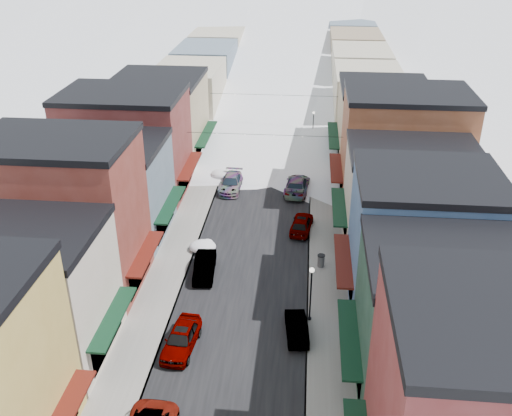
% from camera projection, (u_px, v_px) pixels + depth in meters
% --- Properties ---
extents(road, '(10.00, 160.00, 0.01)m').
position_uv_depth(road, '(275.00, 128.00, 79.96)').
color(road, black).
rests_on(road, ground).
extents(sidewalk_left, '(3.20, 160.00, 0.15)m').
position_uv_depth(sidewalk_left, '(229.00, 126.00, 80.48)').
color(sidewalk_left, gray).
rests_on(sidewalk_left, ground).
extents(sidewalk_right, '(3.20, 160.00, 0.15)m').
position_uv_depth(sidewalk_right, '(323.00, 129.00, 79.37)').
color(sidewalk_right, gray).
rests_on(sidewalk_right, ground).
extents(curb_left, '(0.10, 160.00, 0.15)m').
position_uv_depth(curb_left, '(240.00, 127.00, 80.35)').
color(curb_left, slate).
rests_on(curb_left, ground).
extents(curb_right, '(0.10, 160.00, 0.15)m').
position_uv_depth(curb_right, '(311.00, 129.00, 79.50)').
color(curb_right, slate).
rests_on(curb_right, ground).
extents(bldg_l_cream, '(11.30, 8.20, 9.50)m').
position_uv_depth(bldg_l_cream, '(26.00, 293.00, 36.78)').
color(bldg_l_cream, beige).
rests_on(bldg_l_cream, ground).
extents(bldg_l_brick_near, '(12.30, 8.20, 12.50)m').
position_uv_depth(bldg_l_brick_near, '(64.00, 215.00, 43.24)').
color(bldg_l_brick_near, maroon).
rests_on(bldg_l_brick_near, ground).
extents(bldg_l_grayblue, '(11.30, 9.20, 9.00)m').
position_uv_depth(bldg_l_grayblue, '(109.00, 189.00, 51.53)').
color(bldg_l_grayblue, slate).
rests_on(bldg_l_grayblue, ground).
extents(bldg_l_brick_far, '(13.30, 9.20, 11.00)m').
position_uv_depth(bldg_l_brick_far, '(126.00, 143.00, 59.13)').
color(bldg_l_brick_far, maroon).
rests_on(bldg_l_brick_far, ground).
extents(bldg_l_tan, '(11.30, 11.20, 10.00)m').
position_uv_depth(bldg_l_tan, '(160.00, 118.00, 68.14)').
color(bldg_l_tan, tan).
rests_on(bldg_l_tan, ground).
extents(bldg_r_green, '(11.30, 9.20, 9.50)m').
position_uv_depth(bldg_r_green, '(445.00, 323.00, 34.14)').
color(bldg_r_green, '#1E3E2F').
rests_on(bldg_r_green, ground).
extents(bldg_r_blue, '(11.30, 9.20, 10.50)m').
position_uv_depth(bldg_r_blue, '(422.00, 240.00, 41.89)').
color(bldg_r_blue, '#3E5F8C').
rests_on(bldg_r_blue, ground).
extents(bldg_r_cream, '(12.30, 9.20, 9.00)m').
position_uv_depth(bldg_r_cream, '(410.00, 196.00, 50.17)').
color(bldg_r_cream, beige).
rests_on(bldg_r_cream, ground).
extents(bldg_r_brick_far, '(13.30, 9.20, 11.50)m').
position_uv_depth(bldg_r_brick_far, '(403.00, 147.00, 57.54)').
color(bldg_r_brick_far, brown).
rests_on(bldg_r_brick_far, ground).
extents(bldg_r_tan, '(11.30, 11.20, 9.50)m').
position_uv_depth(bldg_r_tan, '(382.00, 124.00, 66.94)').
color(bldg_r_tan, tan).
rests_on(bldg_r_tan, ground).
extents(distant_blocks, '(34.00, 55.00, 8.00)m').
position_uv_depth(distant_blocks, '(284.00, 63.00, 98.53)').
color(distant_blocks, gray).
rests_on(distant_blocks, ground).
extents(overhead_cables, '(16.40, 15.04, 0.04)m').
position_uv_depth(overhead_cables, '(269.00, 113.00, 66.06)').
color(overhead_cables, black).
rests_on(overhead_cables, ground).
extents(car_silver_sedan, '(2.37, 5.00, 1.65)m').
position_uv_depth(car_silver_sedan, '(181.00, 338.00, 38.82)').
color(car_silver_sedan, gray).
rests_on(car_silver_sedan, ground).
extents(car_dark_hatch, '(1.98, 4.73, 1.52)m').
position_uv_depth(car_dark_hatch, '(205.00, 266.00, 46.94)').
color(car_dark_hatch, black).
rests_on(car_dark_hatch, ground).
extents(car_silver_wagon, '(2.23, 5.36, 1.55)m').
position_uv_depth(car_silver_wagon, '(231.00, 183.00, 61.62)').
color(car_silver_wagon, gray).
rests_on(car_silver_wagon, ground).
extents(car_green_sedan, '(1.93, 4.31, 1.37)m').
position_uv_depth(car_green_sedan, '(297.00, 327.00, 40.12)').
color(car_green_sedan, black).
rests_on(car_green_sedan, ground).
extents(car_gray_suv, '(2.43, 4.77, 1.55)m').
position_uv_depth(car_gray_suv, '(302.00, 223.00, 53.52)').
color(car_gray_suv, '#9A9BA2').
rests_on(car_gray_suv, ground).
extents(car_black_sedan, '(2.91, 6.08, 1.71)m').
position_uv_depth(car_black_sedan, '(297.00, 185.00, 61.04)').
color(car_black_sedan, black).
rests_on(car_black_sedan, ground).
extents(car_lane_silver, '(2.12, 4.21, 1.38)m').
position_uv_depth(car_lane_silver, '(268.00, 129.00, 77.63)').
color(car_lane_silver, '#A3A7AB').
rests_on(car_lane_silver, ground).
extents(car_lane_white, '(3.50, 6.19, 1.63)m').
position_uv_depth(car_lane_white, '(291.00, 102.00, 88.38)').
color(car_lane_white, white).
rests_on(car_lane_white, ground).
extents(trash_can, '(0.64, 0.64, 1.09)m').
position_uv_depth(trash_can, '(321.00, 261.00, 47.85)').
color(trash_can, slate).
rests_on(trash_can, sidewalk_right).
extents(streetlamp_near, '(0.37, 0.37, 4.45)m').
position_uv_depth(streetlamp_near, '(311.00, 287.00, 40.50)').
color(streetlamp_near, black).
rests_on(streetlamp_near, sidewalk_right).
extents(streetlamp_far, '(0.33, 0.33, 4.02)m').
position_uv_depth(streetlamp_far, '(313.00, 123.00, 73.85)').
color(streetlamp_far, black).
rests_on(streetlamp_far, sidewalk_right).
extents(snow_pile_mid, '(2.36, 2.65, 1.00)m').
position_uv_depth(snow_pile_mid, '(203.00, 246.00, 50.39)').
color(snow_pile_mid, white).
rests_on(snow_pile_mid, ground).
extents(snow_pile_far, '(2.55, 2.77, 1.08)m').
position_uv_depth(snow_pile_far, '(223.00, 174.00, 64.48)').
color(snow_pile_far, white).
rests_on(snow_pile_far, ground).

